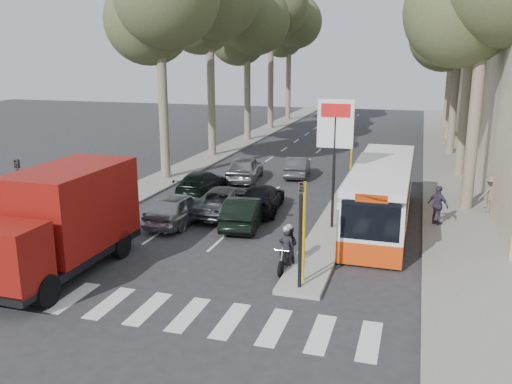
# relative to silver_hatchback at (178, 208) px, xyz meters

# --- Properties ---
(ground) EXTENTS (120.00, 120.00, 0.00)m
(ground) POSITION_rel_silver_hatchback_xyz_m (3.50, -4.00, -0.71)
(ground) COLOR #28282B
(ground) RESTS_ON ground
(sidewalk_right) EXTENTS (3.20, 70.00, 0.12)m
(sidewalk_right) POSITION_rel_silver_hatchback_xyz_m (12.10, 21.00, -0.65)
(sidewalk_right) COLOR gray
(sidewalk_right) RESTS_ON ground
(median_left) EXTENTS (2.40, 64.00, 0.12)m
(median_left) POSITION_rel_silver_hatchback_xyz_m (-4.50, 24.00, -0.65)
(median_left) COLOR gray
(median_left) RESTS_ON ground
(traffic_island) EXTENTS (1.50, 26.00, 0.16)m
(traffic_island) POSITION_rel_silver_hatchback_xyz_m (6.75, 7.00, -0.63)
(traffic_island) COLOR gray
(traffic_island) RESTS_ON ground
(billboard) EXTENTS (1.50, 12.10, 5.60)m
(billboard) POSITION_rel_silver_hatchback_xyz_m (6.75, 1.00, 2.99)
(billboard) COLOR yellow
(billboard) RESTS_ON ground
(traffic_light_island) EXTENTS (0.16, 0.41, 3.60)m
(traffic_light_island) POSITION_rel_silver_hatchback_xyz_m (6.75, -5.50, 1.77)
(traffic_light_island) COLOR black
(traffic_light_island) RESTS_ON ground
(traffic_light_left) EXTENTS (0.16, 0.41, 3.60)m
(traffic_light_left) POSITION_rel_silver_hatchback_xyz_m (-4.10, -5.00, 1.77)
(traffic_light_left) COLOR black
(traffic_light_left) RESTS_ON ground
(tree_l_b) EXTENTS (7.40, 7.20, 14.88)m
(tree_l_b) POSITION_rel_silver_hatchback_xyz_m (-4.47, 16.11, 10.36)
(tree_l_b) COLOR #6B604C
(tree_l_b) RESTS_ON ground
(tree_l_c) EXTENTS (7.40, 7.20, 13.71)m
(tree_l_c) POSITION_rel_silver_hatchback_xyz_m (-4.27, 24.11, 9.32)
(tree_l_c) COLOR #6B604C
(tree_l_c) RESTS_ON ground
(tree_l_d) EXTENTS (7.40, 7.20, 15.66)m
(tree_l_d) POSITION_rel_silver_hatchback_xyz_m (-4.37, 32.11, 11.05)
(tree_l_d) COLOR #6B604C
(tree_l_d) RESTS_ON ground
(tree_l_e) EXTENTS (7.40, 7.20, 14.49)m
(tree_l_e) POSITION_rel_silver_hatchback_xyz_m (-4.47, 40.11, 10.01)
(tree_l_e) COLOR #6B604C
(tree_l_e) RESTS_ON ground
(tree_r_c) EXTENTS (7.40, 7.20, 13.32)m
(tree_r_c) POSITION_rel_silver_hatchback_xyz_m (12.53, 22.11, 8.98)
(tree_r_c) COLOR #6B604C
(tree_r_c) RESTS_ON ground
(tree_r_d) EXTENTS (7.40, 7.20, 14.88)m
(tree_r_d) POSITION_rel_silver_hatchback_xyz_m (12.63, 30.11, 10.36)
(tree_r_d) COLOR #6B604C
(tree_r_d) RESTS_ON ground
(tree_r_e) EXTENTS (7.40, 7.20, 14.10)m
(tree_r_e) POSITION_rel_silver_hatchback_xyz_m (12.73, 38.11, 9.67)
(tree_r_e) COLOR #6B604C
(tree_r_e) RESTS_ON ground
(silver_hatchback) EXTENTS (1.84, 4.25, 1.43)m
(silver_hatchback) POSITION_rel_silver_hatchback_xyz_m (0.00, 0.00, 0.00)
(silver_hatchback) COLOR #A3A5AB
(silver_hatchback) RESTS_ON ground
(dark_hatchback) EXTENTS (1.79, 4.18, 1.34)m
(dark_hatchback) POSITION_rel_silver_hatchback_xyz_m (3.00, 0.46, -0.04)
(dark_hatchback) COLOR black
(dark_hatchback) RESTS_ON ground
(queue_car_a) EXTENTS (2.30, 4.91, 1.36)m
(queue_car_a) POSITION_rel_silver_hatchback_xyz_m (1.58, 2.00, -0.03)
(queue_car_a) COLOR #494B50
(queue_car_a) RESTS_ON ground
(queue_car_b) EXTENTS (2.28, 4.63, 1.29)m
(queue_car_b) POSITION_rel_silver_hatchback_xyz_m (3.00, 3.00, -0.07)
(queue_car_b) COLOR black
(queue_car_b) RESTS_ON ground
(queue_car_c) EXTENTS (2.34, 4.63, 1.51)m
(queue_car_c) POSITION_rel_silver_hatchback_xyz_m (0.21, 9.00, 0.04)
(queue_car_c) COLOR #9B9DA3
(queue_car_c) RESTS_ON ground
(queue_car_d) EXTENTS (1.73, 3.88, 1.24)m
(queue_car_d) POSITION_rel_silver_hatchback_xyz_m (3.00, 11.00, -0.10)
(queue_car_d) COLOR #4C4E53
(queue_car_d) RESTS_ON ground
(queue_car_e) EXTENTS (2.12, 4.61, 1.31)m
(queue_car_e) POSITION_rel_silver_hatchback_xyz_m (-0.94, 5.00, -0.06)
(queue_car_e) COLOR black
(queue_car_e) RESTS_ON ground
(red_truck) EXTENTS (2.59, 6.75, 3.60)m
(red_truck) POSITION_rel_silver_hatchback_xyz_m (-1.40, -6.28, 1.19)
(red_truck) COLOR black
(red_truck) RESTS_ON ground
(city_bus) EXTENTS (2.39, 10.67, 2.81)m
(city_bus) POSITION_rel_silver_hatchback_xyz_m (8.69, 2.33, 0.77)
(city_bus) COLOR #DC3D0C
(city_bus) RESTS_ON ground
(motorcycle) EXTENTS (0.69, 1.91, 1.62)m
(motorcycle) POSITION_rel_silver_hatchback_xyz_m (5.90, -3.65, 0.02)
(motorcycle) COLOR black
(motorcycle) RESTS_ON ground
(pedestrian_near) EXTENTS (1.10, 1.02, 1.73)m
(pedestrian_near) POSITION_rel_silver_hatchback_xyz_m (11.09, 2.83, 0.27)
(pedestrian_near) COLOR #3C3149
(pedestrian_near) RESTS_ON sidewalk_right
(pedestrian_far) EXTENTS (1.26, 0.92, 1.78)m
(pedestrian_far) POSITION_rel_silver_hatchback_xyz_m (13.50, 5.49, 0.30)
(pedestrian_far) COLOR #705F54
(pedestrian_far) RESTS_ON sidewalk_right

